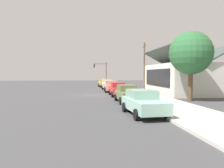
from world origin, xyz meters
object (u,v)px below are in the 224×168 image
car_ivory (107,84)px  car_mustard (104,83)px  car_olive (127,93)px  traffic_light_main (101,70)px  car_coral (111,86)px  utility_pole_wooden (144,66)px  car_cherry (118,89)px  shade_tree (191,53)px  car_seafoam (143,102)px  fire_hydrant_red (138,95)px

car_ivory → car_mustard: bearing=-177.0°
car_ivory → car_olive: size_ratio=1.04×
car_mustard → traffic_light_main: (-3.99, -0.19, 2.68)m
car_coral → car_olive: (11.82, 0.05, -0.00)m
utility_pole_wooden → car_cherry: bearing=-34.8°
car_olive → traffic_light_main: 27.65m
car_cherry → car_coral: bearing=-178.2°
car_mustard → utility_pole_wooden: utility_pole_wooden is taller
car_coral → shade_tree: size_ratio=0.71×
car_cherry → traffic_light_main: bearing=-178.4°
car_cherry → shade_tree: (5.78, 6.14, 3.78)m
traffic_light_main → car_ivory: bearing=1.5°
traffic_light_main → car_coral: bearing=0.8°
traffic_light_main → car_mustard: bearing=2.7°
car_seafoam → utility_pole_wooden: bearing=160.7°
car_cherry → traffic_light_main: 21.78m
car_olive → car_seafoam: bearing=-2.6°
traffic_light_main → car_seafoam: bearing=0.1°
car_ivory → fire_hydrant_red: car_ivory is taller
car_mustard → car_olive: size_ratio=1.07×
car_seafoam → fire_hydrant_red: (-7.88, 1.60, -0.32)m
car_ivory → car_cherry: same height
shade_tree → traffic_light_main: (-27.39, -6.45, -1.11)m
car_olive → utility_pole_wooden: size_ratio=0.59×
traffic_light_main → utility_pole_wooden: size_ratio=0.69×
car_olive → car_cherry: bearing=178.7°
car_mustard → car_seafoam: size_ratio=1.03×
car_seafoam → utility_pole_wooden: utility_pole_wooden is taller
car_coral → car_mustard: bearing=-177.2°
traffic_light_main → shade_tree: bearing=13.3°
car_ivory → fire_hydrant_red: size_ratio=6.48×
car_seafoam → shade_tree: 9.75m
car_mustard → traffic_light_main: traffic_light_main is taller
car_seafoam → fire_hydrant_red: bearing=165.1°
car_mustard → utility_pole_wooden: 11.76m
car_mustard → car_seafoam: 29.71m
car_coral → shade_tree: (11.70, 6.24, 3.78)m
car_mustard → car_seafoam: bearing=-2.7°
car_mustard → traffic_light_main: 4.81m
car_coral → fire_hydrant_red: car_coral is taller
car_coral → car_seafoam: size_ratio=1.03×
car_coral → car_seafoam: (18.00, -0.15, 0.00)m
car_mustard → car_coral: 11.70m
car_olive → fire_hydrant_red: (-1.70, 1.40, -0.32)m
traffic_light_main → utility_pole_wooden: bearing=22.1°
traffic_light_main → car_olive: bearing=0.5°
utility_pole_wooden → car_ivory: bearing=-128.7°
car_olive → traffic_light_main: (-27.52, -0.26, 2.68)m
traffic_light_main → utility_pole_wooden: (13.93, 5.66, 0.44)m
car_mustard → car_ivory: size_ratio=1.03×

